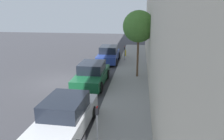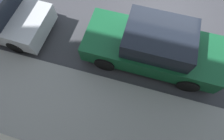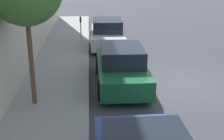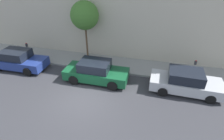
# 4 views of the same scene
# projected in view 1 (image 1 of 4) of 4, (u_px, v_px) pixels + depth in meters

# --- Properties ---
(ground_plane) EXTENTS (60.00, 60.00, 0.00)m
(ground_plane) POSITION_uv_depth(u_px,v_px,m) (62.00, 82.00, 15.50)
(ground_plane) COLOR #38383D
(sidewalk) EXTENTS (2.57, 32.00, 0.15)m
(sidewalk) POSITION_uv_depth(u_px,v_px,m) (129.00, 84.00, 14.87)
(sidewalk) COLOR gray
(sidewalk) RESTS_ON ground_plane
(parked_sedan_nearest) EXTENTS (1.92, 4.54, 1.54)m
(parked_sedan_nearest) POSITION_uv_depth(u_px,v_px,m) (65.00, 117.00, 9.11)
(parked_sedan_nearest) COLOR #B7BABF
(parked_sedan_nearest) RESTS_ON ground_plane
(parked_sedan_second) EXTENTS (1.92, 4.51, 1.54)m
(parked_sedan_second) POSITION_uv_depth(u_px,v_px,m) (92.00, 74.00, 14.88)
(parked_sedan_second) COLOR #14512D
(parked_sedan_second) RESTS_ON ground_plane
(parked_sedan_third) EXTENTS (1.92, 4.53, 1.54)m
(parked_sedan_third) POSITION_uv_depth(u_px,v_px,m) (109.00, 54.00, 21.19)
(parked_sedan_third) COLOR navy
(parked_sedan_third) RESTS_ON ground_plane
(parking_meter_near) EXTENTS (0.11, 0.15, 1.47)m
(parking_meter_near) POSITION_uv_depth(u_px,v_px,m) (97.00, 120.00, 8.19)
(parking_meter_near) COLOR #ADADB2
(parking_meter_near) RESTS_ON sidewalk
(parking_meter_far) EXTENTS (0.11, 0.15, 1.39)m
(parking_meter_far) POSITION_uv_depth(u_px,v_px,m) (125.00, 52.00, 21.09)
(parking_meter_far) COLOR #ADADB2
(parking_meter_far) RESTS_ON sidewalk
(street_tree) EXTENTS (2.26, 2.26, 4.81)m
(street_tree) POSITION_uv_depth(u_px,v_px,m) (139.00, 27.00, 15.38)
(street_tree) COLOR brown
(street_tree) RESTS_ON sidewalk
(fire_hydrant) EXTENTS (0.20, 0.20, 0.69)m
(fire_hydrant) POSITION_uv_depth(u_px,v_px,m) (125.00, 53.00, 23.16)
(fire_hydrant) COLOR gold
(fire_hydrant) RESTS_ON sidewalk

